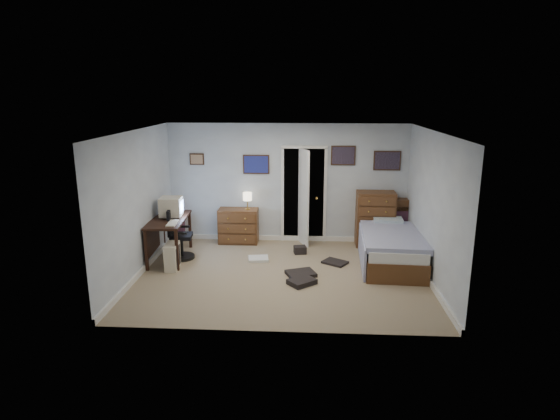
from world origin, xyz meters
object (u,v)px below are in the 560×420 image
(computer_desk, at_px, (164,228))
(office_chair, at_px, (179,240))
(tall_dresser, at_px, (375,219))
(bed, at_px, (391,247))
(low_dresser, at_px, (238,226))

(computer_desk, height_order, office_chair, office_chair)
(tall_dresser, distance_m, bed, 1.11)
(computer_desk, xyz_separation_m, low_dresser, (1.27, 1.05, -0.24))
(computer_desk, bearing_deg, low_dresser, 35.88)
(computer_desk, distance_m, low_dresser, 1.66)
(tall_dresser, bearing_deg, bed, -81.46)
(computer_desk, xyz_separation_m, tall_dresser, (4.12, 1.02, -0.04))
(computer_desk, relative_size, office_chair, 1.44)
(computer_desk, bearing_deg, bed, -4.24)
(computer_desk, bearing_deg, tall_dresser, 10.36)
(computer_desk, relative_size, bed, 0.67)
(low_dresser, bearing_deg, computer_desk, -140.82)
(office_chair, height_order, low_dresser, office_chair)
(computer_desk, xyz_separation_m, bed, (4.28, -0.05, -0.29))
(low_dresser, height_order, bed, low_dresser)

